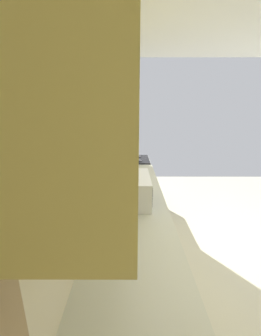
{
  "coord_description": "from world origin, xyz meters",
  "views": [
    {
      "loc": [
        -1.83,
        1.27,
        1.75
      ],
      "look_at": [
        -0.3,
        1.28,
        1.3
      ],
      "focal_mm": 21.76,
      "sensor_mm": 36.0,
      "label": 1
    }
  ],
  "objects": [
    {
      "name": "ground_plane",
      "position": [
        0.0,
        0.0,
        0.0
      ],
      "size": [
        6.66,
        6.66,
        0.0
      ],
      "primitive_type": "plane",
      "color": "beige"
    },
    {
      "name": "wall_back",
      "position": [
        0.0,
        1.63,
        1.31
      ],
      "size": [
        4.28,
        0.12,
        2.62
      ],
      "primitive_type": "cube",
      "color": "beige",
      "rests_on": "ground_plane"
    },
    {
      "name": "counter_run",
      "position": [
        -0.37,
        1.26,
        0.44
      ],
      "size": [
        3.41,
        0.65,
        0.88
      ],
      "color": "#E5CE70",
      "rests_on": "ground_plane"
    },
    {
      "name": "upper_cabinets",
      "position": [
        -0.37,
        1.42,
        1.87
      ],
      "size": [
        2.45,
        0.31,
        0.71
      ],
      "color": "#DDCA6F"
    },
    {
      "name": "oven_range",
      "position": [
        1.66,
        1.26,
        0.46
      ],
      "size": [
        0.66,
        0.64,
        1.06
      ],
      "color": "#B7BABF",
      "rests_on": "ground_plane"
    },
    {
      "name": "microwave",
      "position": [
        -0.01,
        1.28,
        1.01
      ],
      "size": [
        0.52,
        0.38,
        0.26
      ],
      "color": "white",
      "rests_on": "counter_run"
    },
    {
      "name": "bowl",
      "position": [
        0.71,
        1.17,
        0.9
      ],
      "size": [
        0.13,
        0.13,
        0.04
      ],
      "color": "silver",
      "rests_on": "counter_run"
    }
  ]
}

